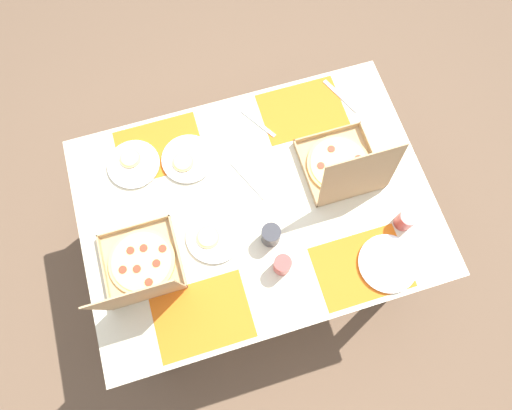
{
  "coord_description": "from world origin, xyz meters",
  "views": [
    {
      "loc": [
        0.15,
        0.51,
        2.4
      ],
      "look_at": [
        0.0,
        0.0,
        0.75
      ],
      "focal_mm": 29.81,
      "sensor_mm": 36.0,
      "label": 1
    }
  ],
  "objects_px": {
    "pizza_box_edge_far": "(343,167)",
    "cup_dark": "(271,235)",
    "plate_far_right": "(388,263)",
    "plate_near_left": "(188,159)",
    "cup_clear_left": "(406,220)",
    "pizza_box_corner_left": "(141,269)",
    "plate_far_left": "(214,236)",
    "cup_spare": "(282,265)",
    "plate_middle": "(133,164)"
  },
  "relations": [
    {
      "from": "plate_near_left",
      "to": "cup_clear_left",
      "type": "bearing_deg",
      "value": 145.89
    },
    {
      "from": "pizza_box_corner_left",
      "to": "plate_near_left",
      "type": "relative_size",
      "value": 1.49
    },
    {
      "from": "pizza_box_corner_left",
      "to": "pizza_box_edge_far",
      "type": "relative_size",
      "value": 0.98
    },
    {
      "from": "pizza_box_corner_left",
      "to": "cup_dark",
      "type": "distance_m",
      "value": 0.51
    },
    {
      "from": "plate_near_left",
      "to": "cup_spare",
      "type": "distance_m",
      "value": 0.6
    },
    {
      "from": "plate_far_right",
      "to": "plate_near_left",
      "type": "bearing_deg",
      "value": -45.57
    },
    {
      "from": "plate_far_left",
      "to": "plate_near_left",
      "type": "relative_size",
      "value": 1.04
    },
    {
      "from": "plate_far_right",
      "to": "cup_dark",
      "type": "relative_size",
      "value": 2.27
    },
    {
      "from": "pizza_box_corner_left",
      "to": "plate_middle",
      "type": "height_order",
      "value": "pizza_box_corner_left"
    },
    {
      "from": "plate_middle",
      "to": "plate_near_left",
      "type": "height_order",
      "value": "same"
    },
    {
      "from": "plate_far_right",
      "to": "plate_middle",
      "type": "distance_m",
      "value": 1.11
    },
    {
      "from": "plate_middle",
      "to": "cup_clear_left",
      "type": "height_order",
      "value": "cup_clear_left"
    },
    {
      "from": "pizza_box_corner_left",
      "to": "pizza_box_edge_far",
      "type": "height_order",
      "value": "pizza_box_edge_far"
    },
    {
      "from": "cup_dark",
      "to": "cup_spare",
      "type": "bearing_deg",
      "value": 93.26
    },
    {
      "from": "cup_clear_left",
      "to": "cup_dark",
      "type": "bearing_deg",
      "value": -9.92
    },
    {
      "from": "pizza_box_corner_left",
      "to": "plate_far_right",
      "type": "bearing_deg",
      "value": 164.87
    },
    {
      "from": "plate_far_left",
      "to": "cup_dark",
      "type": "bearing_deg",
      "value": 161.17
    },
    {
      "from": "pizza_box_corner_left",
      "to": "plate_far_right",
      "type": "height_order",
      "value": "pizza_box_corner_left"
    },
    {
      "from": "plate_far_right",
      "to": "plate_middle",
      "type": "bearing_deg",
      "value": -39.01
    },
    {
      "from": "pizza_box_edge_far",
      "to": "plate_middle",
      "type": "distance_m",
      "value": 0.87
    },
    {
      "from": "plate_far_right",
      "to": "plate_far_left",
      "type": "bearing_deg",
      "value": -26.04
    },
    {
      "from": "pizza_box_edge_far",
      "to": "cup_dark",
      "type": "xyz_separation_m",
      "value": [
        0.37,
        0.19,
        -0.0
      ]
    },
    {
      "from": "pizza_box_corner_left",
      "to": "plate_far_left",
      "type": "distance_m",
      "value": 0.3
    },
    {
      "from": "pizza_box_edge_far",
      "to": "plate_near_left",
      "type": "xyz_separation_m",
      "value": [
        0.6,
        -0.23,
        -0.04
      ]
    },
    {
      "from": "plate_middle",
      "to": "plate_near_left",
      "type": "distance_m",
      "value": 0.23
    },
    {
      "from": "pizza_box_edge_far",
      "to": "plate_far_left",
      "type": "height_order",
      "value": "pizza_box_edge_far"
    },
    {
      "from": "plate_far_right",
      "to": "cup_dark",
      "type": "xyz_separation_m",
      "value": [
        0.41,
        -0.23,
        0.04
      ]
    },
    {
      "from": "plate_far_left",
      "to": "plate_far_right",
      "type": "xyz_separation_m",
      "value": [
        -0.62,
        0.3,
        -0.0
      ]
    },
    {
      "from": "cup_dark",
      "to": "cup_clear_left",
      "type": "relative_size",
      "value": 1.13
    },
    {
      "from": "pizza_box_corner_left",
      "to": "plate_far_left",
      "type": "relative_size",
      "value": 1.44
    },
    {
      "from": "plate_middle",
      "to": "cup_dark",
      "type": "distance_m",
      "value": 0.65
    },
    {
      "from": "cup_dark",
      "to": "plate_far_right",
      "type": "bearing_deg",
      "value": 150.52
    },
    {
      "from": "pizza_box_corner_left",
      "to": "plate_far_right",
      "type": "xyz_separation_m",
      "value": [
        -0.91,
        0.25,
        -0.04
      ]
    },
    {
      "from": "plate_far_left",
      "to": "pizza_box_edge_far",
      "type": "bearing_deg",
      "value": -168.62
    },
    {
      "from": "cup_dark",
      "to": "cup_spare",
      "type": "height_order",
      "value": "cup_dark"
    },
    {
      "from": "plate_near_left",
      "to": "cup_clear_left",
      "type": "distance_m",
      "value": 0.92
    },
    {
      "from": "plate_middle",
      "to": "cup_clear_left",
      "type": "bearing_deg",
      "value": 150.29
    },
    {
      "from": "plate_far_left",
      "to": "cup_spare",
      "type": "bearing_deg",
      "value": 138.21
    },
    {
      "from": "pizza_box_corner_left",
      "to": "cup_clear_left",
      "type": "bearing_deg",
      "value": 173.95
    },
    {
      "from": "pizza_box_corner_left",
      "to": "plate_far_right",
      "type": "relative_size",
      "value": 1.43
    },
    {
      "from": "pizza_box_corner_left",
      "to": "cup_spare",
      "type": "height_order",
      "value": "pizza_box_corner_left"
    },
    {
      "from": "cup_dark",
      "to": "plate_far_left",
      "type": "bearing_deg",
      "value": -18.83
    },
    {
      "from": "plate_far_left",
      "to": "cup_dark",
      "type": "distance_m",
      "value": 0.23
    },
    {
      "from": "pizza_box_edge_far",
      "to": "cup_dark",
      "type": "height_order",
      "value": "pizza_box_edge_far"
    },
    {
      "from": "plate_far_left",
      "to": "plate_middle",
      "type": "relative_size",
      "value": 1.05
    },
    {
      "from": "cup_spare",
      "to": "cup_dark",
      "type": "bearing_deg",
      "value": -86.74
    },
    {
      "from": "pizza_box_edge_far",
      "to": "cup_clear_left",
      "type": "distance_m",
      "value": 0.32
    },
    {
      "from": "cup_dark",
      "to": "plate_middle",
      "type": "bearing_deg",
      "value": -45.8
    },
    {
      "from": "pizza_box_edge_far",
      "to": "plate_far_left",
      "type": "relative_size",
      "value": 1.47
    },
    {
      "from": "pizza_box_corner_left",
      "to": "plate_near_left",
      "type": "xyz_separation_m",
      "value": [
        -0.27,
        -0.41,
        -0.04
      ]
    }
  ]
}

